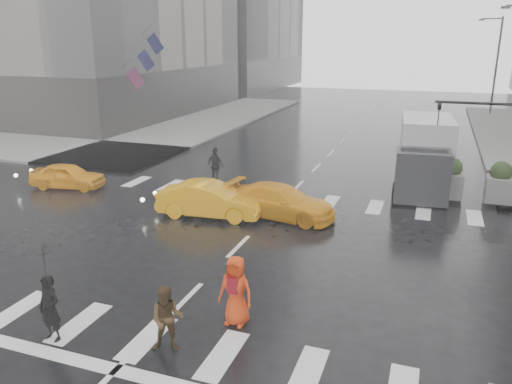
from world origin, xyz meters
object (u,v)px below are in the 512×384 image
at_px(taxi_front, 67,176).
at_px(taxi_mid, 210,200).
at_px(pedestrian_brown, 167,319).
at_px(box_truck, 425,153).
at_px(pedestrian_orange, 236,291).
at_px(traffic_signal_pole, 508,133).

xyz_separation_m(taxi_front, taxi_mid, (8.29, -1.39, 0.10)).
bearing_deg(pedestrian_brown, box_truck, 50.95).
xyz_separation_m(pedestrian_orange, taxi_mid, (-4.02, 7.15, -0.22)).
bearing_deg(traffic_signal_pole, taxi_mid, -154.01).
xyz_separation_m(traffic_signal_pole, pedestrian_brown, (-8.28, -14.22, -2.41)).
height_order(taxi_front, box_truck, box_truck).
bearing_deg(box_truck, taxi_mid, -143.01).
relative_size(pedestrian_brown, box_truck, 0.26).
relative_size(traffic_signal_pole, pedestrian_orange, 2.44).
distance_m(taxi_front, box_truck, 17.31).
height_order(pedestrian_orange, box_truck, box_truck).
distance_m(pedestrian_orange, taxi_front, 14.99).
distance_m(pedestrian_brown, taxi_front, 15.14).
height_order(traffic_signal_pole, pedestrian_orange, traffic_signal_pole).
xyz_separation_m(pedestrian_brown, box_truck, (5.05, 15.84, 0.98)).
relative_size(taxi_front, box_truck, 0.57).
bearing_deg(taxi_mid, pedestrian_orange, -156.61).
bearing_deg(taxi_mid, box_truck, -54.40).
xyz_separation_m(pedestrian_orange, taxi_front, (-12.32, 8.54, -0.32)).
bearing_deg(taxi_mid, taxi_front, 74.54).
bearing_deg(pedestrian_brown, taxi_front, 116.65).
xyz_separation_m(traffic_signal_pole, taxi_mid, (-11.25, -5.48, -2.51)).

